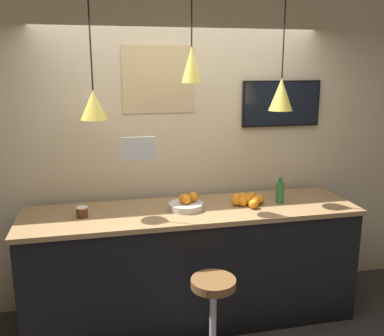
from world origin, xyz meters
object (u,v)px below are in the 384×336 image
at_px(mounted_tv, 281,104).
at_px(juice_bottle, 280,192).
at_px(fruit_bowl, 187,203).
at_px(spread_jar, 82,212).
at_px(bar_stool, 212,318).

bearing_deg(mounted_tv, juice_bottle, -111.31).
bearing_deg(juice_bottle, mounted_tv, 68.69).
relative_size(fruit_bowl, mounted_tv, 0.38).
bearing_deg(fruit_bowl, mounted_tv, 23.12).
distance_m(fruit_bowl, juice_bottle, 0.83).
xyz_separation_m(juice_bottle, spread_jar, (-1.67, 0.00, -0.06)).
height_order(fruit_bowl, spread_jar, fruit_bowl).
height_order(fruit_bowl, mounted_tv, mounted_tv).
bearing_deg(bar_stool, spread_jar, 142.47).
xyz_separation_m(bar_stool, fruit_bowl, (-0.04, 0.69, 0.64)).
bearing_deg(spread_jar, mounted_tv, 13.15).
height_order(bar_stool, spread_jar, spread_jar).
bearing_deg(fruit_bowl, bar_stool, -86.63).
bearing_deg(spread_jar, juice_bottle, -0.00).
relative_size(bar_stool, mounted_tv, 0.96).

